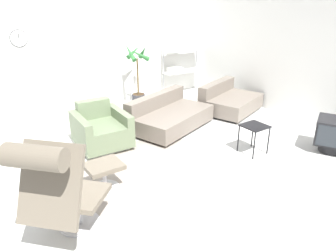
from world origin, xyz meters
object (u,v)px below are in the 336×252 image
(couch_second, at_px, (229,102))
(side_table, at_px, (254,129))
(couch_low, at_px, (169,117))
(lounge_chair, at_px, (56,183))
(shelf_unit, at_px, (180,60))
(armchair_red, at_px, (101,130))
(potted_plant, at_px, (138,81))
(ottoman, at_px, (104,171))
(crt_television, at_px, (334,134))

(couch_second, height_order, side_table, couch_second)
(couch_low, bearing_deg, lounge_chair, 17.47)
(couch_second, bearing_deg, shelf_unit, -106.38)
(shelf_unit, bearing_deg, armchair_red, -149.24)
(side_table, bearing_deg, couch_second, 56.83)
(couch_second, distance_m, potted_plant, 2.00)
(ottoman, relative_size, armchair_red, 0.50)
(armchair_red, bearing_deg, lounge_chair, 59.95)
(armchair_red, xyz_separation_m, couch_second, (2.90, 0.03, -0.05))
(ottoman, xyz_separation_m, potted_plant, (2.00, 2.63, 0.31))
(couch_second, xyz_separation_m, potted_plant, (-1.40, 1.39, 0.35))
(couch_second, height_order, potted_plant, potted_plant)
(armchair_red, distance_m, shelf_unit, 3.34)
(lounge_chair, bearing_deg, potted_plant, 97.26)
(crt_television, bearing_deg, couch_low, 7.12)
(crt_television, relative_size, potted_plant, 0.51)
(armchair_red, xyz_separation_m, couch_low, (1.35, 0.00, -0.05))
(couch_second, height_order, shelf_unit, shelf_unit)
(crt_television, bearing_deg, shelf_unit, -26.18)
(lounge_chair, distance_m, ottoman, 1.15)
(shelf_unit, bearing_deg, couch_second, -87.19)
(couch_second, xyz_separation_m, shelf_unit, (-0.08, 1.65, 0.63))
(couch_low, xyz_separation_m, crt_television, (1.57, -2.27, 0.08))
(couch_second, xyz_separation_m, side_table, (-1.05, -1.61, 0.18))
(couch_second, relative_size, side_table, 3.20)
(shelf_unit, bearing_deg, couch_low, -131.35)
(armchair_red, distance_m, couch_low, 1.35)
(couch_second, distance_m, side_table, 1.94)
(armchair_red, xyz_separation_m, side_table, (1.85, -1.59, 0.13))
(crt_television, xyz_separation_m, potted_plant, (-1.42, 3.68, 0.27))
(couch_second, bearing_deg, couch_low, -18.30)
(couch_second, bearing_deg, potted_plant, -63.87)
(armchair_red, distance_m, potted_plant, 2.08)
(couch_second, relative_size, shelf_unit, 0.89)
(couch_second, distance_m, shelf_unit, 1.77)
(lounge_chair, distance_m, shelf_unit, 5.46)
(couch_low, height_order, shelf_unit, shelf_unit)
(side_table, height_order, shelf_unit, shelf_unit)
(couch_low, bearing_deg, potted_plant, -115.49)
(ottoman, bearing_deg, lounge_chair, -136.76)
(ottoman, height_order, couch_second, couch_second)
(ottoman, height_order, shelf_unit, shelf_unit)
(potted_plant, xyz_separation_m, shelf_unit, (1.32, 0.27, 0.28))
(ottoman, distance_m, shelf_unit, 4.45)
(lounge_chair, height_order, armchair_red, lounge_chair)
(ottoman, relative_size, couch_second, 0.30)
(couch_second, bearing_deg, lounge_chair, 6.05)
(potted_plant, bearing_deg, ottoman, -127.20)
(ottoman, relative_size, shelf_unit, 0.27)
(ottoman, xyz_separation_m, couch_second, (3.40, 1.24, -0.04))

